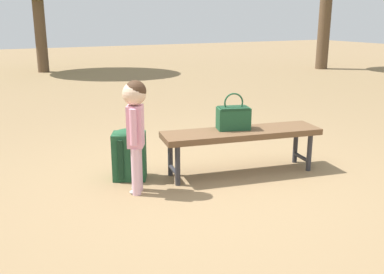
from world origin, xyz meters
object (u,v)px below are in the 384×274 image
park_bench (241,136)px  backpack_large (129,153)px  child_standing (135,119)px  handbag (233,117)px

park_bench → backpack_large: backpack_large is taller
child_standing → handbag: bearing=-175.6°
handbag → child_standing: bearing=4.4°
park_bench → child_standing: (1.11, 0.01, 0.29)m
park_bench → child_standing: size_ratio=1.61×
child_standing → backpack_large: bearing=-98.7°
child_standing → backpack_large: size_ratio=1.92×
park_bench → backpack_large: (1.06, -0.36, -0.13)m
child_standing → backpack_large: 0.56m
handbag → child_standing: size_ratio=0.36×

